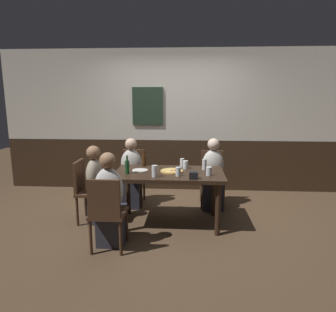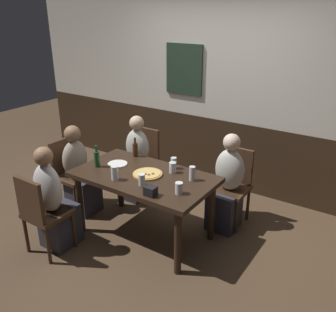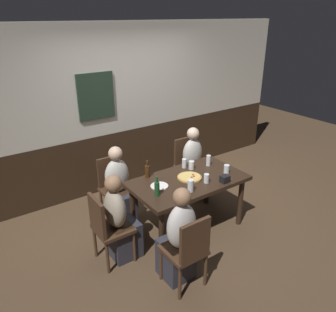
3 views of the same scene
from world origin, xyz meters
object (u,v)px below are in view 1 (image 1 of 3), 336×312
(person_left_far, at_px, (131,178))
(plate_white_large, at_px, (140,170))
(pint_glass_stout, at_px, (155,172))
(highball_clear, at_px, (182,163))
(chair_right_far, at_px, (212,175))
(person_right_far, at_px, (213,179))
(beer_bottle_green, at_px, (127,167))
(pizza, at_px, (172,171))
(dining_table, at_px, (169,179))
(person_head_west, at_px, (99,190))
(condiment_caddy, at_px, (194,175))
(tumbler_water, at_px, (209,172))
(tumbler_short, at_px, (178,172))
(beer_glass_half, at_px, (186,165))
(chair_head_west, at_px, (87,188))
(person_left_near, at_px, (110,207))
(beer_bottle_brown, at_px, (144,160))
(chair_left_far, at_px, (133,173))
(beer_glass_tall, at_px, (204,165))
(chair_left_near, at_px, (107,210))

(person_left_far, height_order, plate_white_large, person_left_far)
(pint_glass_stout, bearing_deg, highball_clear, 58.83)
(chair_right_far, distance_m, person_right_far, 0.17)
(person_right_far, bearing_deg, beer_bottle_green, -146.91)
(chair_right_far, relative_size, pizza, 2.81)
(dining_table, bearing_deg, person_left_far, 134.27)
(person_head_west, xyz_separation_m, condiment_caddy, (1.32, -0.32, 0.33))
(person_head_west, xyz_separation_m, tumbler_water, (1.52, -0.15, 0.33))
(tumbler_short, height_order, beer_glass_half, same)
(dining_table, relative_size, pizza, 4.75)
(pint_glass_stout, bearing_deg, plate_white_large, 127.37)
(chair_head_west, distance_m, tumbler_short, 1.34)
(person_left_near, bearing_deg, plate_white_large, 71.33)
(person_left_near, bearing_deg, chair_head_west, 126.93)
(dining_table, xyz_separation_m, person_head_west, (-0.99, 0.00, -0.19))
(person_right_far, xyz_separation_m, beer_bottle_brown, (-1.05, -0.32, 0.36))
(pizza, bearing_deg, person_left_near, -134.95)
(person_head_west, bearing_deg, tumbler_short, -10.16)
(person_left_far, height_order, tumbler_short, person_left_far)
(person_head_west, relative_size, tumbler_water, 9.54)
(dining_table, xyz_separation_m, pint_glass_stout, (-0.17, -0.26, 0.16))
(person_left_far, bearing_deg, dining_table, -45.73)
(plate_white_large, bearing_deg, beer_bottle_brown, 87.09)
(chair_left_far, bearing_deg, highball_clear, -32.51)
(pizza, bearing_deg, tumbler_water, -18.71)
(dining_table, bearing_deg, tumbler_water, -15.65)
(beer_glass_tall, height_order, beer_bottle_brown, beer_bottle_brown)
(person_left_near, distance_m, highball_clear, 1.32)
(highball_clear, bearing_deg, person_left_far, 156.33)
(chair_right_far, height_order, person_right_far, person_right_far)
(person_left_near, relative_size, beer_bottle_green, 4.63)
(tumbler_short, bearing_deg, beer_glass_half, 77.46)
(person_left_far, distance_m, tumbler_water, 1.48)
(chair_right_far, relative_size, beer_glass_half, 7.55)
(chair_head_west, distance_m, condiment_caddy, 1.55)
(pizza, relative_size, pint_glass_stout, 2.09)
(pizza, relative_size, plate_white_large, 1.43)
(pint_glass_stout, relative_size, beer_bottle_brown, 0.65)
(chair_head_west, distance_m, tumbler_water, 1.72)
(chair_left_near, distance_m, tumbler_short, 1.05)
(chair_right_far, bearing_deg, person_left_far, -172.84)
(person_right_far, relative_size, beer_bottle_green, 4.52)
(pizza, bearing_deg, beer_bottle_brown, 142.05)
(person_left_near, bearing_deg, beer_glass_half, 45.30)
(tumbler_water, xyz_separation_m, beer_bottle_brown, (-0.92, 0.50, 0.04))
(highball_clear, bearing_deg, chair_left_near, -125.86)
(chair_left_near, distance_m, tumbler_water, 1.40)
(chair_left_near, height_order, beer_glass_half, chair_left_near)
(pizza, distance_m, beer_glass_half, 0.27)
(chair_right_far, relative_size, person_left_far, 0.80)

